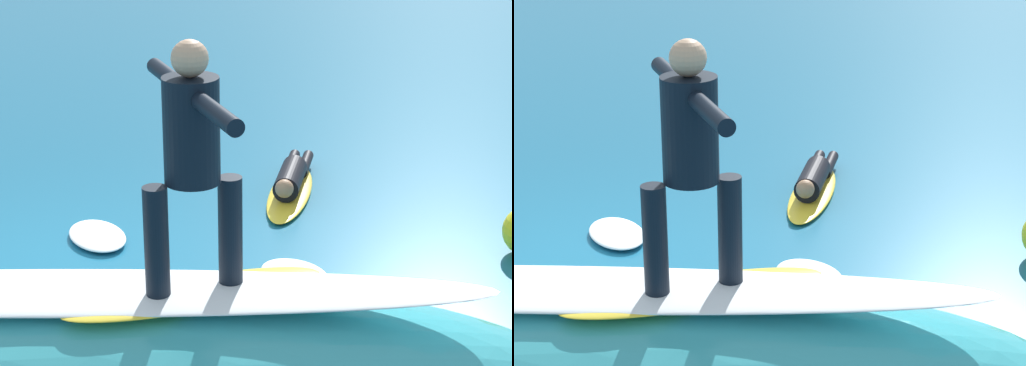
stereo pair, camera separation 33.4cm
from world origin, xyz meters
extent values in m
plane|color=#196084|center=(0.00, 0.00, 0.00)|extent=(120.00, 120.00, 0.00)
ellipsoid|color=white|center=(-0.76, 2.93, 1.25)|extent=(6.08, 1.09, 0.08)
ellipsoid|color=yellow|center=(-1.71, 2.88, 1.24)|extent=(1.89, 1.25, 0.06)
cylinder|color=black|center=(-1.47, 2.98, 1.66)|extent=(0.17, 0.17, 0.77)
cylinder|color=black|center=(-1.94, 2.77, 1.66)|extent=(0.17, 0.17, 0.77)
cylinder|color=black|center=(-1.71, 2.88, 2.39)|extent=(0.49, 0.49, 0.70)
sphere|color=tan|center=(-1.71, 2.88, 2.86)|extent=(0.24, 0.24, 0.24)
cylinder|color=black|center=(-1.92, 3.33, 2.64)|extent=(0.36, 0.61, 0.11)
cylinder|color=black|center=(-1.50, 2.43, 2.64)|extent=(0.36, 0.61, 0.11)
ellipsoid|color=yellow|center=(-2.24, -2.25, 0.04)|extent=(0.70, 2.04, 0.08)
cylinder|color=black|center=(-2.24, -2.25, 0.23)|extent=(0.40, 0.89, 0.31)
sphere|color=#936B4C|center=(-2.19, -1.73, 0.29)|extent=(0.22, 0.22, 0.22)
cylinder|color=black|center=(-2.24, -3.05, 0.14)|extent=(0.21, 0.73, 0.14)
cylinder|color=black|center=(-2.41, -3.03, 0.14)|extent=(0.21, 0.73, 0.14)
ellipsoid|color=white|center=(-2.34, 0.12, 0.09)|extent=(0.91, 0.87, 0.18)
ellipsoid|color=white|center=(-0.20, -0.80, 0.05)|extent=(0.95, 1.09, 0.10)
camera|label=1|loc=(-2.46, 8.81, 4.24)|focal=68.84mm
camera|label=2|loc=(-2.79, 8.79, 4.24)|focal=68.84mm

